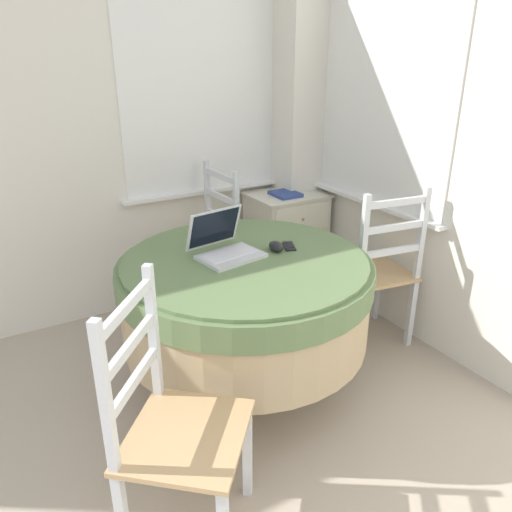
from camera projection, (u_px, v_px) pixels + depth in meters
The scene contains 10 objects.
corner_room_shell at pixel (291, 143), 2.33m from camera, with size 4.56×5.19×2.55m.
round_dining_table at pixel (245, 293), 2.49m from camera, with size 1.25×1.25×0.75m.
laptop at pixel (225, 246), 2.44m from camera, with size 0.34×0.33×0.22m.
computer_mouse at pixel (276, 246), 2.50m from camera, with size 0.06×0.10×0.05m.
cell_phone at pixel (289, 246), 2.55m from camera, with size 0.09×0.13×0.01m.
dining_chair_near_back_window at pixel (206, 247), 3.32m from camera, with size 0.42×0.45×1.00m.
dining_chair_near_right_window at pixel (375, 272), 2.94m from camera, with size 0.49×0.46×1.00m.
dining_chair_camera_near at pixel (173, 428), 1.73m from camera, with size 0.59×0.59×1.00m.
corner_cabinet at pixel (286, 240), 3.73m from camera, with size 0.53×0.44×0.72m.
book_on_cabinet at pixel (285, 194), 3.53m from camera, with size 0.18×0.20×0.02m.
Camera 1 is at (0.05, 0.19, 1.69)m, focal length 35.00 mm.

